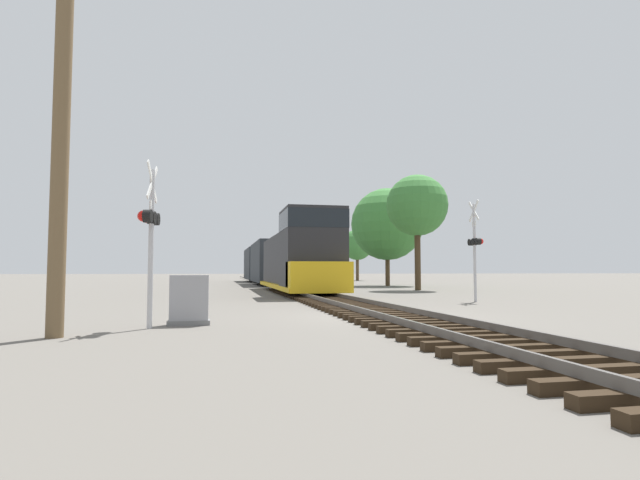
# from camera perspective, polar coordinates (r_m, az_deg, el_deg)

# --- Properties ---
(ground_plane) EXTENTS (400.00, 400.00, 0.00)m
(ground_plane) POSITION_cam_1_polar(r_m,az_deg,el_deg) (15.02, 6.71, -8.66)
(ground_plane) COLOR #666059
(rail_track_bed) EXTENTS (2.60, 160.00, 0.31)m
(rail_track_bed) POSITION_cam_1_polar(r_m,az_deg,el_deg) (15.01, 6.71, -8.14)
(rail_track_bed) COLOR black
(rail_track_bed) RESTS_ON ground
(freight_train) EXTENTS (3.03, 44.39, 4.49)m
(freight_train) POSITION_cam_1_polar(r_m,az_deg,el_deg) (44.42, -5.46, -2.63)
(freight_train) COLOR #232326
(freight_train) RESTS_ON ground
(crossing_signal_near) EXTENTS (0.42, 1.01, 3.91)m
(crossing_signal_near) POSITION_cam_1_polar(r_m,az_deg,el_deg) (12.42, -18.85, 1.55)
(crossing_signal_near) COLOR #B7B7BC
(crossing_signal_near) RESTS_ON ground
(crossing_signal_far) EXTENTS (0.36, 1.01, 4.42)m
(crossing_signal_far) POSITION_cam_1_polar(r_m,az_deg,el_deg) (22.66, 17.31, -0.44)
(crossing_signal_far) COLOR #B7B7BC
(crossing_signal_far) RESTS_ON ground
(relay_cabinet) EXTENTS (1.03, 0.50, 1.24)m
(relay_cabinet) POSITION_cam_1_polar(r_m,az_deg,el_deg) (12.95, -14.71, -6.69)
(relay_cabinet) COLOR slate
(relay_cabinet) RESTS_ON ground
(utility_pole) EXTENTS (1.80, 0.34, 8.80)m
(utility_pole) POSITION_cam_1_polar(r_m,az_deg,el_deg) (11.90, -27.45, 12.19)
(utility_pole) COLOR brown
(utility_pole) RESTS_ON ground
(tree_far_right) EXTENTS (4.27, 4.27, 8.03)m
(tree_far_right) POSITION_cam_1_polar(r_m,az_deg,el_deg) (35.46, 11.03, 3.86)
(tree_far_right) COLOR #473521
(tree_far_right) RESTS_ON ground
(tree_mid_background) EXTENTS (6.41, 6.41, 8.68)m
(tree_mid_background) POSITION_cam_1_polar(r_m,az_deg,el_deg) (44.75, 7.69, 1.79)
(tree_mid_background) COLOR brown
(tree_mid_background) RESTS_ON ground
(tree_deep_background) EXTENTS (4.20, 4.20, 6.99)m
(tree_deep_background) POSITION_cam_1_polar(r_m,az_deg,el_deg) (68.58, 4.28, -0.57)
(tree_deep_background) COLOR brown
(tree_deep_background) RESTS_ON ground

